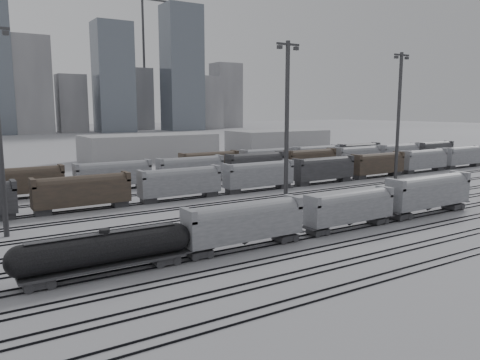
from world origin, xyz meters
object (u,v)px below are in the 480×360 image
hopper_car_b (350,207)px  light_mast_c (287,123)px  tank_car_b (105,250)px  hopper_car_c (429,191)px  hopper_car_a (244,221)px

hopper_car_b → light_mast_c: 17.55m
tank_car_b → light_mast_c: bearing=22.9°
hopper_car_b → light_mast_c: (-0.06, 13.84, 10.79)m
tank_car_b → hopper_car_c: hopper_car_c is taller
hopper_car_b → hopper_car_c: 16.71m
hopper_car_a → light_mast_c: light_mast_c is taller
hopper_car_c → hopper_car_b: bearing=180.0°
tank_car_b → light_mast_c: size_ratio=0.68×
light_mast_c → hopper_car_a: bearing=-140.4°
tank_car_b → hopper_car_c: size_ratio=1.10×
hopper_car_c → hopper_car_a: bearing=180.0°
hopper_car_b → hopper_car_c: hopper_car_c is taller
hopper_car_a → light_mast_c: (16.75, 13.84, 10.60)m
hopper_car_a → tank_car_b: bearing=180.0°
hopper_car_a → light_mast_c: bearing=39.6°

